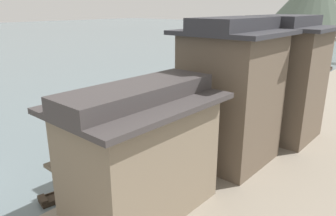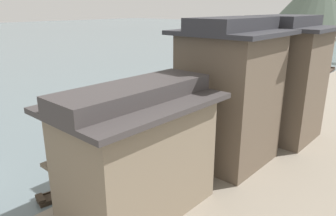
{
  "view_description": "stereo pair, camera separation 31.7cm",
  "coord_description": "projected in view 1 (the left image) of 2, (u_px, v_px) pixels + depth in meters",
  "views": [
    {
      "loc": [
        20.52,
        -2.88,
        10.02
      ],
      "look_at": [
        2.48,
        17.56,
        1.3
      ],
      "focal_mm": 34.11,
      "sensor_mm": 36.0,
      "label": 1
    },
    {
      "loc": [
        20.76,
        -2.67,
        10.02
      ],
      "look_at": [
        2.48,
        17.56,
        1.3
      ],
      "focal_mm": 34.11,
      "sensor_mm": 36.0,
      "label": 2
    }
  ],
  "objects": [
    {
      "name": "boat_moored_nearest",
      "position": [
        326.0,
        70.0,
        51.29
      ],
      "size": [
        1.26,
        5.16,
        0.46
      ],
      "color": "#423328",
      "rests_on": "ground"
    },
    {
      "name": "boat_moored_second",
      "position": [
        120.0,
        165.0,
        20.79
      ],
      "size": [
        1.24,
        3.7,
        0.42
      ],
      "color": "brown",
      "rests_on": "ground"
    },
    {
      "name": "boat_moored_third",
      "position": [
        258.0,
        67.0,
        53.61
      ],
      "size": [
        3.96,
        1.8,
        0.71
      ],
      "color": "#33281E",
      "rests_on": "ground"
    },
    {
      "name": "boat_moored_far",
      "position": [
        72.0,
        191.0,
        17.74
      ],
      "size": [
        1.58,
        3.59,
        0.65
      ],
      "color": "#33281E",
      "rests_on": "ground"
    },
    {
      "name": "boat_midriver_drifting",
      "position": [
        210.0,
        84.0,
        42.19
      ],
      "size": [
        4.26,
        1.66,
        0.57
      ],
      "color": "brown",
      "rests_on": "ground"
    },
    {
      "name": "boat_midriver_upstream",
      "position": [
        282.0,
        80.0,
        44.86
      ],
      "size": [
        4.85,
        4.55,
        0.43
      ],
      "color": "brown",
      "rests_on": "ground"
    },
    {
      "name": "boat_upstream_distant",
      "position": [
        192.0,
        127.0,
        27.18
      ],
      "size": [
        1.74,
        4.24,
        0.46
      ],
      "color": "#232326",
      "rests_on": "ground"
    },
    {
      "name": "boat_crossing_west",
      "position": [
        169.0,
        146.0,
        23.32
      ],
      "size": [
        1.45,
        3.55,
        0.74
      ],
      "color": "#423328",
      "rests_on": "ground"
    },
    {
      "name": "house_waterfront_nearest",
      "position": [
        140.0,
        151.0,
        14.63
      ],
      "size": [
        5.25,
        7.56,
        6.14
      ],
      "color": "#7F705B",
      "rests_on": "riverbank_right"
    },
    {
      "name": "house_waterfront_second",
      "position": [
        231.0,
        93.0,
        19.27
      ],
      "size": [
        5.83,
        5.87,
        8.74
      ],
      "color": "brown",
      "rests_on": "riverbank_right"
    },
    {
      "name": "house_waterfront_tall",
      "position": [
        279.0,
        78.0,
        23.3
      ],
      "size": [
        6.71,
        5.42,
        8.74
      ],
      "color": "brown",
      "rests_on": "riverbank_right"
    },
    {
      "name": "mooring_post_dock_near",
      "position": [
        88.0,
        188.0,
        16.34
      ],
      "size": [
        0.2,
        0.2,
        0.88
      ],
      "primitive_type": "cylinder",
      "color": "#473828",
      "rests_on": "riverbank_right"
    },
    {
      "name": "mooring_post_dock_mid",
      "position": [
        186.0,
        141.0,
        22.12
      ],
      "size": [
        0.2,
        0.2,
        0.78
      ],
      "primitive_type": "cylinder",
      "color": "#473828",
      "rests_on": "riverbank_right"
    },
    {
      "name": "mooring_post_dock_far",
      "position": [
        238.0,
        115.0,
        27.19
      ],
      "size": [
        0.2,
        0.2,
        0.93
      ],
      "primitive_type": "cylinder",
      "color": "#473828",
      "rests_on": "riverbank_right"
    },
    {
      "name": "stone_bridge",
      "position": [
        314.0,
        42.0,
        62.6
      ],
      "size": [
        23.88,
        2.4,
        5.15
      ],
      "color": "gray",
      "rests_on": "ground"
    },
    {
      "name": "hill_far_west",
      "position": [
        318.0,
        0.0,
        127.03
      ],
      "size": [
        43.58,
        43.58,
        24.99
      ],
      "primitive_type": "cone",
      "color": "#5B6B5B",
      "rests_on": "ground"
    }
  ]
}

